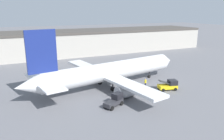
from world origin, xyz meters
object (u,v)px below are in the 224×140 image
Objects in this scene: belt_loader_truck at (169,85)px; ground_crew_worker at (145,83)px; airplane at (108,72)px; baggage_tug at (115,101)px.

ground_crew_worker is at bearing 150.26° from belt_loader_truck.
airplane reaches higher than ground_crew_worker.
ground_crew_worker is 0.45× the size of baggage_tug.
ground_crew_worker is 0.45× the size of belt_loader_truck.
ground_crew_worker is 4.61m from belt_loader_truck.
airplane is 9.35m from baggage_tug.
airplane reaches higher than belt_loader_truck.
airplane reaches higher than baggage_tug.
airplane is at bearing 163.16° from belt_loader_truck.
baggage_tug is (-9.58, -5.69, -0.00)m from ground_crew_worker.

